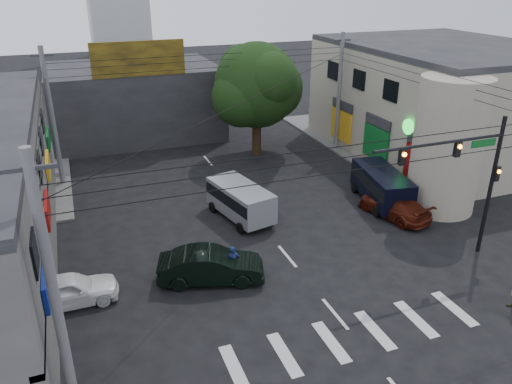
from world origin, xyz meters
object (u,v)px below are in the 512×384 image
navy_van (381,187)px  utility_pole_far_left (52,119)px  traffic_officer (234,263)px  white_compact (68,290)px  maroon_sedan (394,206)px  utility_pole_near_left (54,296)px  traffic_gantry (468,169)px  utility_pole_far_right (339,93)px  dark_sedan (211,266)px  silver_minivan (240,202)px  street_tree (257,86)px

navy_van → utility_pole_far_left: bearing=71.5°
utility_pole_far_left → traffic_officer: bearing=-63.8°
white_compact → maroon_sedan: bearing=-83.0°
utility_pole_far_left → maroon_sedan: utility_pole_far_left is taller
utility_pole_near_left → navy_van: utility_pole_near_left is taller
traffic_gantry → utility_pole_far_right: utility_pole_far_right is taller
dark_sedan → silver_minivan: 6.64m
maroon_sedan → dark_sedan: bearing=-0.8°
utility_pole_near_left → white_compact: utility_pole_near_left is taller
utility_pole_far_left → traffic_officer: 17.04m
traffic_gantry → utility_pole_near_left: 18.66m
utility_pole_near_left → utility_pole_far_right: 29.35m
traffic_gantry → traffic_officer: bearing=169.3°
utility_pole_near_left → traffic_officer: (7.33, 5.58, -3.76)m
dark_sedan → white_compact: bearing=102.5°
street_tree → silver_minivan: street_tree is taller
utility_pole_far_right → white_compact: bearing=-145.8°
traffic_gantry → white_compact: 18.98m
street_tree → navy_van: (4.05, -11.16, -4.41)m
street_tree → utility_pole_far_left: (-14.50, -1.00, -0.87)m
white_compact → silver_minivan: bearing=-61.6°
traffic_officer → silver_minivan: bearing=65.6°
maroon_sedan → navy_van: navy_van is taller
utility_pole_far_left → dark_sedan: size_ratio=1.78×
maroon_sedan → utility_pole_far_left: bearing=-47.0°
traffic_officer → maroon_sedan: bearing=12.2°
silver_minivan → traffic_officer: (-2.36, -5.87, -0.18)m
navy_van → traffic_officer: (-11.22, -4.76, -0.22)m
white_compact → traffic_officer: bearing=-94.9°
maroon_sedan → navy_van: 1.97m
dark_sedan → utility_pole_far_right: bearing=-28.2°
utility_pole_near_left → traffic_officer: size_ratio=5.48×
dark_sedan → white_compact: (-6.28, 0.46, -0.09)m
utility_pole_far_left → dark_sedan: 16.47m
traffic_gantry → traffic_officer: traffic_gantry is taller
street_tree → utility_pole_near_left: 25.95m
silver_minivan → utility_pole_near_left: bearing=127.2°
silver_minivan → navy_van: size_ratio=0.90×
silver_minivan → dark_sedan: bearing=136.5°
silver_minivan → utility_pole_far_right: bearing=-63.9°
street_tree → utility_pole_far_right: 6.63m
utility_pole_far_right → traffic_officer: (-13.67, -14.92, -3.76)m
white_compact → silver_minivan: (9.69, 5.23, 0.30)m
utility_pole_far_right → traffic_officer: bearing=-132.5°
navy_van → traffic_officer: size_ratio=3.32×
utility_pole_far_left → white_compact: size_ratio=2.18×
maroon_sedan → silver_minivan: size_ratio=0.99×
utility_pole_near_left → utility_pole_far_left: bearing=90.0°
utility_pole_far_right → dark_sedan: utility_pole_far_right is taller
street_tree → white_compact: size_ratio=2.06×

